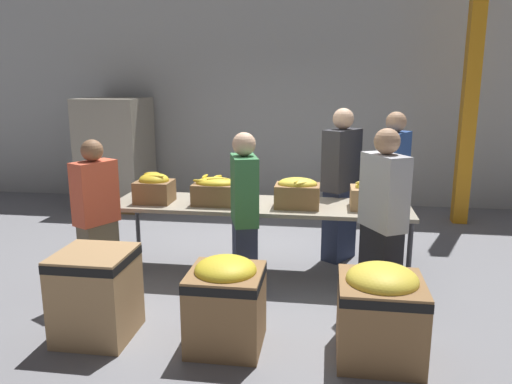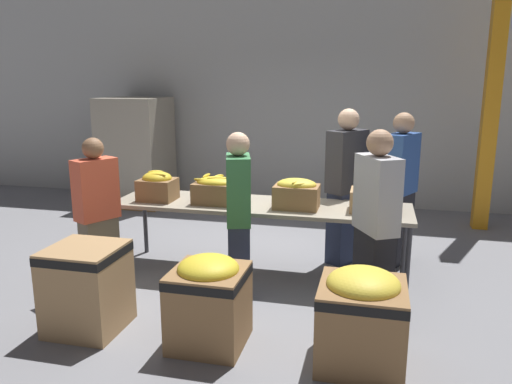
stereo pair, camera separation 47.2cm
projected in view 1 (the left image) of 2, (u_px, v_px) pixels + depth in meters
name	position (u px, v px, depth m)	size (l,w,h in m)	color
ground_plane	(260.00, 273.00, 5.46)	(30.00, 30.00, 0.00)	gray
wall_back	(288.00, 84.00, 8.22)	(16.00, 0.08, 4.00)	#B7B7B2
sorting_table	(260.00, 208.00, 5.30)	(3.14, 0.80, 0.79)	#9E937F
banana_box_0	(154.00, 188.00, 5.32)	(0.38, 0.32, 0.32)	olive
banana_box_1	(215.00, 190.00, 5.23)	(0.48, 0.32, 0.30)	olive
banana_box_2	(297.00, 192.00, 5.11)	(0.45, 0.32, 0.31)	olive
banana_box_3	(373.00, 195.00, 5.06)	(0.44, 0.34, 0.29)	tan
volunteer_0	(341.00, 186.00, 5.72)	(0.46, 0.52, 1.76)	#2D3856
volunteer_1	(97.00, 219.00, 4.79)	(0.37, 0.46, 1.53)	#6B604C
volunteer_2	(382.00, 224.00, 4.40)	(0.41, 0.50, 1.67)	black
volunteer_3	(244.00, 219.00, 4.66)	(0.33, 0.48, 1.61)	#2D3856
volunteer_4	(392.00, 187.00, 5.76)	(0.42, 0.52, 1.72)	black
donation_bin_0	(96.00, 291.00, 4.06)	(0.59, 0.59, 0.73)	tan
donation_bin_1	(226.00, 300.00, 3.90)	(0.57, 0.57, 0.74)	olive
donation_bin_2	(380.00, 310.00, 3.74)	(0.63, 0.63, 0.74)	olive
support_pillar	(471.00, 84.00, 6.96)	(0.20, 0.20, 4.00)	orange
pallet_stack_0	(116.00, 154.00, 8.20)	(1.09, 1.09, 1.78)	olive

